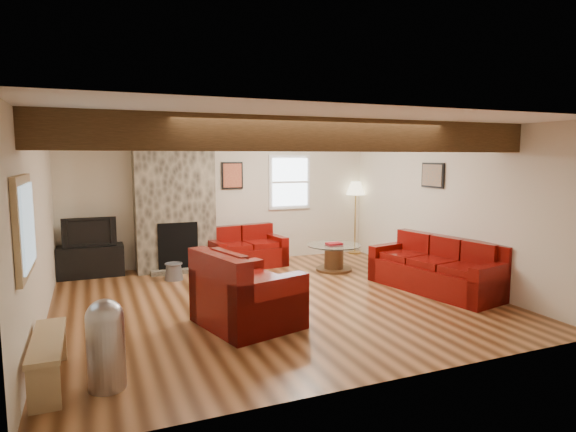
# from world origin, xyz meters

# --- Properties ---
(room) EXTENTS (8.00, 8.00, 8.00)m
(room) POSITION_xyz_m (0.00, 0.00, 1.25)
(room) COLOR #562F16
(room) RESTS_ON ground
(floor) EXTENTS (6.00, 6.00, 0.00)m
(floor) POSITION_xyz_m (0.00, 0.00, 0.00)
(floor) COLOR #562F16
(floor) RESTS_ON ground
(oak_beam) EXTENTS (6.00, 0.36, 0.38)m
(oak_beam) POSITION_xyz_m (0.00, -1.25, 2.31)
(oak_beam) COLOR #35220F
(oak_beam) RESTS_ON room
(chimney_breast) EXTENTS (1.40, 0.67, 2.50)m
(chimney_breast) POSITION_xyz_m (-1.00, 2.49, 1.22)
(chimney_breast) COLOR #39342C
(chimney_breast) RESTS_ON floor
(back_window) EXTENTS (0.90, 0.08, 1.10)m
(back_window) POSITION_xyz_m (1.35, 2.71, 1.55)
(back_window) COLOR white
(back_window) RESTS_ON room
(hatch_window) EXTENTS (0.08, 1.00, 0.90)m
(hatch_window) POSITION_xyz_m (-2.96, -1.50, 1.45)
(hatch_window) COLOR #A98159
(hatch_window) RESTS_ON room
(ceiling_dome) EXTENTS (0.40, 0.40, 0.18)m
(ceiling_dome) POSITION_xyz_m (0.90, 0.90, 2.44)
(ceiling_dome) COLOR white
(ceiling_dome) RESTS_ON room
(artwork_back) EXTENTS (0.42, 0.06, 0.52)m
(artwork_back) POSITION_xyz_m (0.15, 2.71, 1.70)
(artwork_back) COLOR black
(artwork_back) RESTS_ON room
(artwork_right) EXTENTS (0.06, 0.55, 0.42)m
(artwork_right) POSITION_xyz_m (2.96, 0.30, 1.75)
(artwork_right) COLOR black
(artwork_right) RESTS_ON room
(sofa_three) EXTENTS (1.28, 2.22, 0.80)m
(sofa_three) POSITION_xyz_m (2.48, -0.45, 0.40)
(sofa_three) COLOR #4D0A05
(sofa_three) RESTS_ON floor
(loveseat) EXTENTS (1.51, 1.00, 0.75)m
(loveseat) POSITION_xyz_m (0.25, 2.23, 0.38)
(loveseat) COLOR #4D0A05
(loveseat) RESTS_ON floor
(armchair_red) EXTENTS (1.28, 1.38, 0.93)m
(armchair_red) POSITION_xyz_m (-0.68, -0.80, 0.47)
(armchair_red) COLOR #4D0A05
(armchair_red) RESTS_ON floor
(coffee_table) EXTENTS (0.98, 0.98, 0.51)m
(coffee_table) POSITION_xyz_m (1.64, 1.32, 0.24)
(coffee_table) COLOR #472F16
(coffee_table) RESTS_ON floor
(tv_cabinet) EXTENTS (1.08, 0.43, 0.54)m
(tv_cabinet) POSITION_xyz_m (-2.45, 2.53, 0.27)
(tv_cabinet) COLOR black
(tv_cabinet) RESTS_ON floor
(television) EXTENTS (0.87, 0.11, 0.50)m
(television) POSITION_xyz_m (-2.45, 2.53, 0.79)
(television) COLOR black
(television) RESTS_ON tv_cabinet
(floor_lamp) EXTENTS (0.39, 0.39, 1.54)m
(floor_lamp) POSITION_xyz_m (2.80, 2.55, 1.31)
(floor_lamp) COLOR tan
(floor_lamp) RESTS_ON floor
(pine_bench) EXTENTS (0.27, 1.15, 0.43)m
(pine_bench) POSITION_xyz_m (-2.83, -1.62, 0.22)
(pine_bench) COLOR #A98159
(pine_bench) RESTS_ON floor
(pedal_bin) EXTENTS (0.40, 0.40, 0.82)m
(pedal_bin) POSITION_xyz_m (-2.34, -1.90, 0.41)
(pedal_bin) COLOR #A5A4A9
(pedal_bin) RESTS_ON floor
(coal_bucket) EXTENTS (0.31, 0.31, 0.29)m
(coal_bucket) POSITION_xyz_m (-1.17, 1.76, 0.15)
(coal_bucket) COLOR slate
(coal_bucket) RESTS_ON floor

